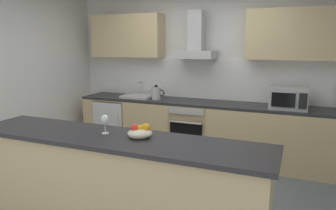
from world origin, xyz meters
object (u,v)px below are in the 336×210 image
oven (192,129)px  kettle (156,93)px  sink (138,96)px  refrigerator (117,123)px  microwave (289,98)px  range_hood (196,43)px  fruit_bowl (140,132)px  wine_glass (105,121)px

oven → kettle: (-0.60, -0.03, 0.55)m
sink → refrigerator: bearing=-178.2°
microwave → sink: (-2.35, 0.04, -0.12)m
kettle → oven: bearing=3.2°
sink → range_hood: 1.29m
range_hood → fruit_bowl: size_ratio=3.27×
oven → sink: sink is taller
kettle → range_hood: range_hood is taller
sink → wine_glass: sink is taller
kettle → wine_glass: (0.49, -2.19, 0.08)m
oven → range_hood: range_hood is taller
fruit_bowl → oven: bearing=96.2°
microwave → range_hood: bearing=173.6°
refrigerator → wine_glass: (1.27, -2.22, 0.66)m
refrigerator → kettle: (0.78, -0.03, 0.58)m
microwave → wine_glass: size_ratio=2.81×
oven → microwave: 1.52m
microwave → kettle: (-2.00, -0.01, -0.04)m
range_hood → fruit_bowl: (0.24, -2.33, -0.78)m
oven → range_hood: 1.33m
microwave → fruit_bowl: microwave is taller
microwave → range_hood: 1.59m
oven → microwave: microwave is taller
oven → refrigerator: 1.38m
sink → range_hood: range_hood is taller
sink → range_hood: size_ratio=0.69×
sink → wine_glass: (0.84, -2.23, 0.16)m
oven → microwave: (1.40, -0.03, 0.59)m
microwave → kettle: 2.00m
oven → kettle: kettle is taller
sink → fruit_bowl: bearing=-61.8°
sink → kettle: bearing=-7.3°
oven → wine_glass: 2.31m
sink → kettle: sink is taller
range_hood → fruit_bowl: range_hood is taller
microwave → fruit_bowl: 2.46m
kettle → fruit_bowl: (0.84, -2.17, 0.01)m
range_hood → kettle: bearing=-164.7°
sink → kettle: size_ratio=1.73×
microwave → sink: bearing=179.1°
microwave → range_hood: size_ratio=0.69×
refrigerator → sink: 0.66m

